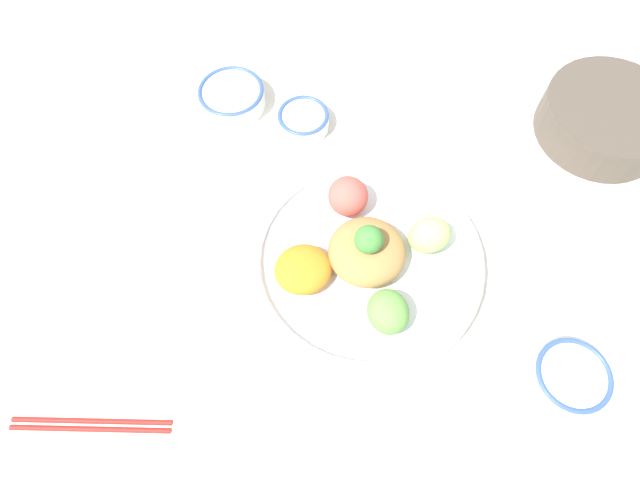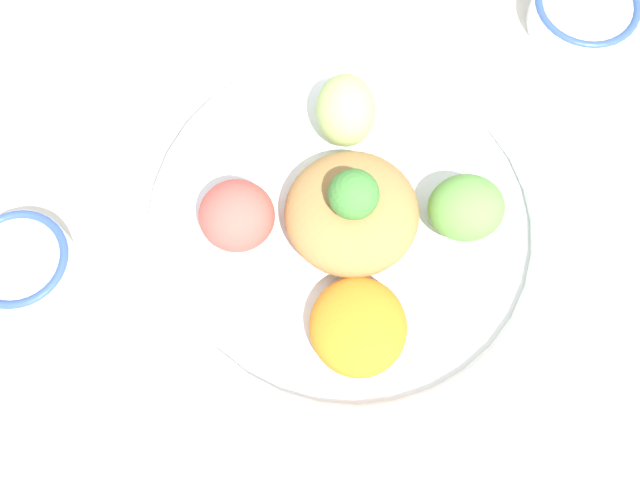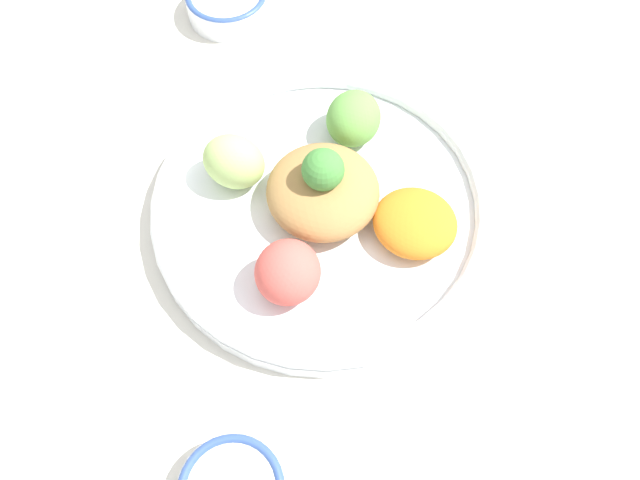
# 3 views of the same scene
# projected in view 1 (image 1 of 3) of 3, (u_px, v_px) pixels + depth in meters

# --- Properties ---
(ground_plane) EXTENTS (2.40, 2.40, 0.00)m
(ground_plane) POSITION_uv_depth(u_px,v_px,m) (336.00, 271.00, 0.79)
(ground_plane) COLOR silver
(salad_platter) EXTENTS (0.34, 0.34, 0.10)m
(salad_platter) POSITION_uv_depth(u_px,v_px,m) (365.00, 258.00, 0.78)
(salad_platter) COLOR white
(salad_platter) RESTS_ON ground_plane
(sauce_bowl_red) EXTENTS (0.11, 0.11, 0.04)m
(sauce_bowl_red) POSITION_uv_depth(u_px,v_px,m) (232.00, 96.00, 0.92)
(sauce_bowl_red) COLOR white
(sauce_bowl_red) RESTS_ON ground_plane
(rice_bowl_blue) EXTENTS (0.09, 0.09, 0.03)m
(rice_bowl_blue) POSITION_uv_depth(u_px,v_px,m) (303.00, 119.00, 0.90)
(rice_bowl_blue) COLOR white
(rice_bowl_blue) RESTS_ON ground_plane
(sauce_bowl_dark) EXTENTS (0.10, 0.10, 0.03)m
(sauce_bowl_dark) POSITION_uv_depth(u_px,v_px,m) (570.00, 377.00, 0.70)
(sauce_bowl_dark) COLOR white
(sauce_bowl_dark) RESTS_ON ground_plane
(side_serving_bowl) EXTENTS (0.21, 0.21, 0.07)m
(side_serving_bowl) POSITION_uv_depth(u_px,v_px,m) (607.00, 117.00, 0.88)
(side_serving_bowl) COLOR #51473D
(side_serving_bowl) RESTS_ON ground_plane
(chopsticks_pair_near) EXTENTS (0.17, 0.15, 0.01)m
(chopsticks_pair_near) POSITION_uv_depth(u_px,v_px,m) (90.00, 425.00, 0.69)
(chopsticks_pair_near) COLOR red
(chopsticks_pair_near) RESTS_ON ground_plane
(serving_spoon_main) EXTENTS (0.08, 0.14, 0.01)m
(serving_spoon_main) POSITION_uv_depth(u_px,v_px,m) (305.00, 58.00, 0.99)
(serving_spoon_main) COLOR white
(serving_spoon_main) RESTS_ON ground_plane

